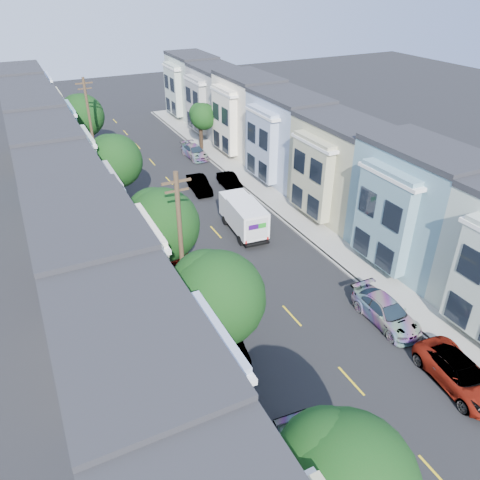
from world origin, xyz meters
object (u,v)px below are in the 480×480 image
object	(u,v)px
tree_c	(161,226)
lead_sedan	(199,185)
tree_e	(82,116)
parked_right_c	(230,181)
parked_left_b	(315,469)
parked_right_a	(461,375)
parked_left_c	(229,344)
tree_d	(114,162)
utility_pole_near	(182,255)
parked_right_d	(195,152)
tree_b	(215,299)
parked_right_b	(386,312)
tree_far_r	(203,117)
parked_left_d	(162,243)
utility_pole_far	(91,130)
fedex_truck	(243,215)

from	to	relation	value
tree_c	lead_sedan	distance (m)	17.23
lead_sedan	tree_e	bearing A→B (deg)	126.19
parked_right_c	parked_left_b	bearing A→B (deg)	-104.94
tree_e	parked_right_a	bearing A→B (deg)	-75.10
parked_left_c	parked_left_b	bearing A→B (deg)	-85.19
parked_right_a	tree_d	bearing A→B (deg)	118.28
utility_pole_near	parked_right_d	world-z (taller)	utility_pole_near
tree_b	lead_sedan	size ratio (longest dim) A/B	1.82
tree_b	parked_right_c	distance (m)	25.55
tree_b	parked_right_b	world-z (taller)	tree_b
tree_c	utility_pole_near	size ratio (longest dim) A/B	0.76
tree_far_r	parked_right_a	distance (m)	40.25
tree_far_r	parked_left_b	distance (m)	42.93
tree_e	parked_right_a	size ratio (longest dim) A/B	1.41
parked_left_d	lead_sedan	bearing A→B (deg)	50.73
utility_pole_far	parked_right_b	xyz separation A→B (m)	(11.20, -30.98, -4.41)
lead_sedan	parked_right_a	size ratio (longest dim) A/B	0.80
tree_e	fedex_truck	size ratio (longest dim) A/B	1.30
tree_c	lead_sedan	xyz separation A→B (m)	(8.17, 14.49, -4.49)
utility_pole_near	utility_pole_far	world-z (taller)	same
tree_b	parked_right_a	world-z (taller)	tree_b
parked_left_d	tree_c	bearing A→B (deg)	-107.74
tree_e	parked_right_b	distance (m)	38.35
parked_right_c	tree_b	bearing A→B (deg)	-113.06
lead_sedan	parked_right_a	xyz separation A→B (m)	(3.03, -28.92, 0.03)
tree_c	utility_pole_near	world-z (taller)	utility_pole_near
tree_e	tree_far_r	xyz separation A→B (m)	(13.20, -2.04, -1.22)
parked_right_d	parked_left_d	bearing A→B (deg)	-121.37
utility_pole_far	tree_e	bearing A→B (deg)	90.02
tree_d	parked_left_d	size ratio (longest dim) A/B	1.33
tree_e	parked_right_a	world-z (taller)	tree_e
parked_left_b	utility_pole_far	bearing A→B (deg)	96.79
tree_d	parked_left_d	distance (m)	8.59
parked_right_c	tree_c	bearing A→B (deg)	-125.26
tree_d	parked_right_d	world-z (taller)	tree_d
tree_c	parked_left_b	distance (m)	16.21
tree_c	parked_left_d	world-z (taller)	tree_c
parked_right_a	parked_right_b	world-z (taller)	parked_right_b
parked_left_d	parked_right_a	size ratio (longest dim) A/B	1.05
tree_d	parked_right_b	world-z (taller)	tree_d
parked_right_a	parked_right_c	xyz separation A→B (m)	(0.00, 28.42, -0.08)
tree_b	lead_sedan	xyz separation A→B (m)	(8.17, 22.98, -4.66)
utility_pole_near	utility_pole_far	distance (m)	26.00
tree_e	lead_sedan	size ratio (longest dim) A/B	1.76
tree_b	parked_right_d	size ratio (longest dim) A/B	1.69
tree_far_r	parked_right_c	size ratio (longest dim) A/B	1.40
tree_c	utility_pole_far	size ratio (longest dim) A/B	0.76
fedex_truck	parked_left_c	size ratio (longest dim) A/B	1.55
parked_left_b	parked_right_c	distance (m)	31.08
parked_right_b	parked_right_c	bearing A→B (deg)	91.23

